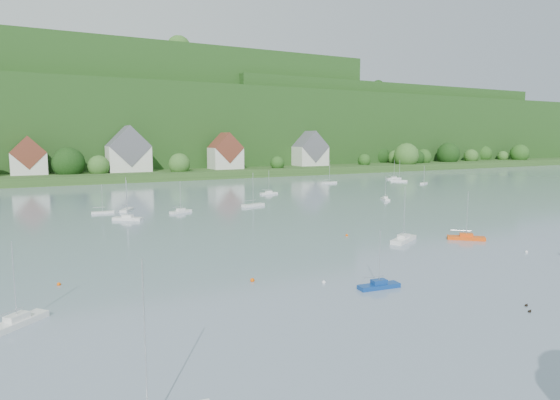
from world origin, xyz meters
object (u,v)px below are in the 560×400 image
object	(u,v)px
near_sailboat_3	(404,239)
near_sailboat_5	(466,237)
near_sailboat_1	(379,285)
near_sailboat_6	(17,321)

from	to	relation	value
near_sailboat_3	near_sailboat_5	distance (m)	10.51
near_sailboat_1	near_sailboat_6	size ratio (longest dim) A/B	0.86
near_sailboat_3	near_sailboat_5	size ratio (longest dim) A/B	1.12
near_sailboat_1	near_sailboat_3	size ratio (longest dim) A/B	0.74
near_sailboat_1	near_sailboat_3	xyz separation A→B (m)	(18.90, 16.97, 0.06)
near_sailboat_1	near_sailboat_6	world-z (taller)	near_sailboat_6
near_sailboat_1	near_sailboat_5	bearing A→B (deg)	31.33
near_sailboat_3	near_sailboat_5	xyz separation A→B (m)	(9.87, -3.59, -0.03)
near_sailboat_5	near_sailboat_6	world-z (taller)	near_sailboat_5
near_sailboat_3	near_sailboat_6	world-z (taller)	near_sailboat_3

